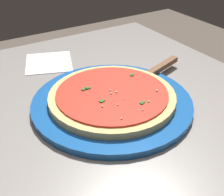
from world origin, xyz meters
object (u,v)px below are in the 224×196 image
serving_plate (112,103)px  napkin_folded_right (50,62)px  pizza_server (154,72)px  pizza (112,96)px

serving_plate → napkin_folded_right: 0.29m
serving_plate → pizza_server: (-0.16, -0.05, 0.01)m
pizza → napkin_folded_right: bearing=-83.2°
pizza → napkin_folded_right: 0.29m
napkin_folded_right → pizza_server: bearing=129.4°
pizza → napkin_folded_right: size_ratio=2.05×
pizza → napkin_folded_right: pizza is taller
pizza → pizza_server: bearing=-162.6°
napkin_folded_right → pizza: bearing=96.8°
serving_plate → pizza: bearing=113.9°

